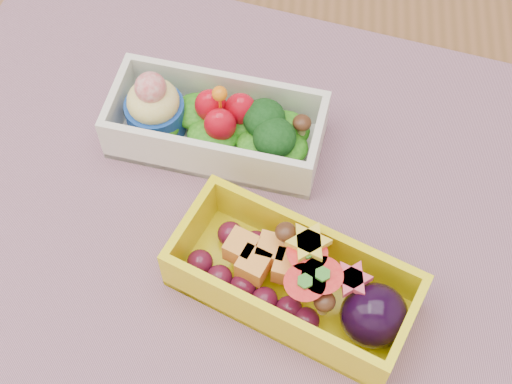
# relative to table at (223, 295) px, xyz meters

# --- Properties ---
(table) EXTENTS (1.20, 0.80, 0.75)m
(table) POSITION_rel_table_xyz_m (0.00, 0.00, 0.00)
(table) COLOR brown
(table) RESTS_ON ground
(placemat) EXTENTS (0.64, 0.55, 0.00)m
(placemat) POSITION_rel_table_xyz_m (0.02, 0.02, 0.10)
(placemat) COLOR gray
(placemat) RESTS_ON table
(bento_white) EXTENTS (0.18, 0.10, 0.07)m
(bento_white) POSITION_rel_table_xyz_m (-0.01, 0.09, 0.13)
(bento_white) COLOR silver
(bento_white) RESTS_ON placemat
(bento_yellow) EXTENTS (0.19, 0.14, 0.06)m
(bento_yellow) POSITION_rel_table_xyz_m (0.06, -0.04, 0.13)
(bento_yellow) COLOR yellow
(bento_yellow) RESTS_ON placemat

